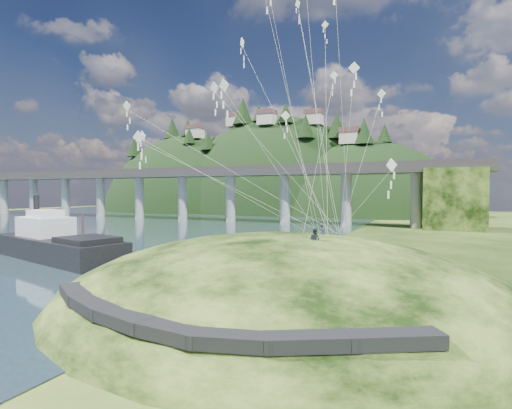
% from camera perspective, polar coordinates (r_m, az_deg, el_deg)
% --- Properties ---
extents(ground, '(320.00, 320.00, 0.00)m').
position_cam_1_polar(ground, '(32.13, -11.22, -12.81)').
color(ground, black).
rests_on(ground, ground).
extents(grass_hill, '(36.00, 32.00, 13.00)m').
position_cam_1_polar(grass_hill, '(30.68, 3.95, -16.41)').
color(grass_hill, black).
rests_on(grass_hill, ground).
extents(footpath, '(22.29, 5.84, 0.83)m').
position_cam_1_polar(footpath, '(19.78, -9.81, -15.95)').
color(footpath, black).
rests_on(footpath, ground).
extents(bridge, '(160.00, 11.00, 15.00)m').
position_cam_1_polar(bridge, '(105.28, -0.97, 2.74)').
color(bridge, '#2D2B2B').
rests_on(bridge, ground).
extents(far_ridge, '(153.00, 70.00, 94.50)m').
position_cam_1_polar(far_ridge, '(160.62, 1.35, -3.68)').
color(far_ridge, black).
rests_on(far_ridge, ground).
extents(work_barge, '(22.60, 11.13, 7.63)m').
position_cam_1_polar(work_barge, '(53.85, -26.70, -4.95)').
color(work_barge, black).
rests_on(work_barge, ground).
extents(wooden_dock, '(13.97, 5.67, 0.99)m').
position_cam_1_polar(wooden_dock, '(39.92, -10.37, -9.26)').
color(wooden_dock, '#381F16').
rests_on(wooden_dock, ground).
extents(kite_flyers, '(1.30, 4.50, 1.68)m').
position_cam_1_polar(kite_flyers, '(28.32, 8.81, -3.07)').
color(kite_flyers, '#292C37').
rests_on(kite_flyers, ground).
extents(kite_swarm, '(16.79, 17.67, 18.92)m').
position_cam_1_polar(kite_swarm, '(28.92, 2.35, 21.85)').
color(kite_swarm, silver).
rests_on(kite_swarm, ground).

